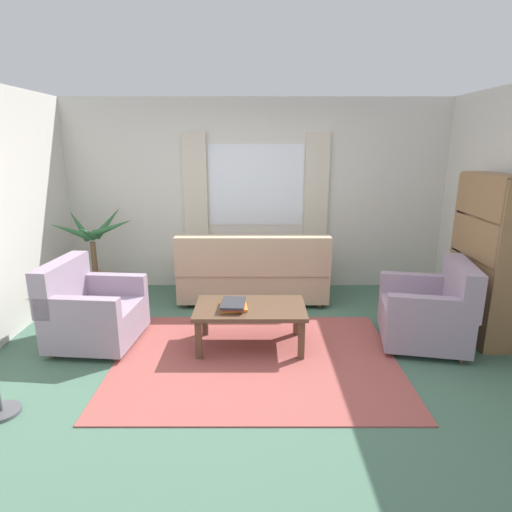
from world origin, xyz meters
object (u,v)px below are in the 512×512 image
(coffee_table, at_px, (250,312))
(book_stack_on_table, at_px, (234,305))
(couch, at_px, (253,274))
(armchair_left, at_px, (91,311))
(potted_plant, at_px, (96,263))
(bookshelf, at_px, (482,267))
(armchair_right, at_px, (430,312))

(coffee_table, distance_m, book_stack_on_table, 0.20)
(couch, relative_size, coffee_table, 1.73)
(armchair_left, height_order, potted_plant, potted_plant)
(coffee_table, bearing_deg, armchair_left, 177.28)
(couch, bearing_deg, bookshelf, 156.87)
(coffee_table, bearing_deg, bookshelf, 6.75)
(armchair_left, distance_m, coffee_table, 1.63)
(armchair_right, xyz_separation_m, potted_plant, (-3.88, 1.32, 0.14))
(couch, distance_m, armchair_right, 2.19)
(coffee_table, bearing_deg, armchair_right, 1.93)
(armchair_right, xyz_separation_m, book_stack_on_table, (-1.99, -0.12, 0.12))
(couch, relative_size, armchair_left, 2.09)
(book_stack_on_table, bearing_deg, coffee_table, 18.20)
(armchair_right, height_order, potted_plant, potted_plant)
(couch, distance_m, coffee_table, 1.31)
(bookshelf, bearing_deg, potted_plant, 76.17)
(bookshelf, bearing_deg, couch, 66.87)
(armchair_left, distance_m, armchair_right, 3.46)
(armchair_right, relative_size, book_stack_on_table, 2.79)
(couch, distance_m, book_stack_on_table, 1.38)
(armchair_right, bearing_deg, coffee_table, -77.18)
(potted_plant, xyz_separation_m, bookshelf, (4.46, -1.10, 0.27))
(armchair_right, distance_m, potted_plant, 4.10)
(armchair_left, distance_m, potted_plant, 1.38)
(armchair_left, height_order, book_stack_on_table, armchair_left)
(armchair_left, distance_m, book_stack_on_table, 1.48)
(couch, relative_size, book_stack_on_table, 5.42)
(armchair_left, bearing_deg, book_stack_on_table, -90.01)
(armchair_left, xyz_separation_m, potted_plant, (-0.42, 1.30, 0.14))
(armchair_right, distance_m, book_stack_on_table, 2.00)
(armchair_right, height_order, bookshelf, bookshelf)
(armchair_left, bearing_deg, coffee_table, -87.62)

